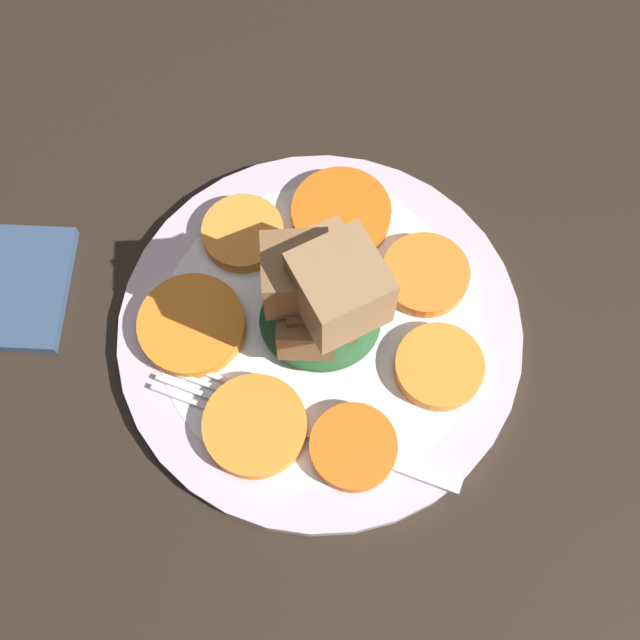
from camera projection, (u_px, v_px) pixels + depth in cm
name	position (u px, v px, depth cm)	size (l,w,h in cm)	color
table_slab	(320.00, 338.00, 53.57)	(120.00, 120.00, 2.00)	black
plate	(320.00, 329.00, 52.16)	(26.20, 26.20, 1.05)	silver
carrot_slice_0	(353.00, 447.00, 48.06)	(5.31, 5.31, 1.06)	orange
carrot_slice_1	(439.00, 367.00, 50.01)	(5.57, 5.57, 1.06)	orange
carrot_slice_2	(425.00, 275.00, 52.44)	(5.77, 5.77, 1.06)	orange
carrot_slice_3	(341.00, 213.00, 54.19)	(6.77, 6.77, 1.06)	orange
carrot_slice_4	(243.00, 233.00, 53.61)	(5.50, 5.50, 1.06)	orange
carrot_slice_5	(192.00, 325.00, 51.07)	(6.88, 6.88, 1.06)	orange
carrot_slice_6	(255.00, 426.00, 48.56)	(6.37, 6.37, 1.06)	orange
center_pile	(320.00, 300.00, 47.36)	(8.07, 9.16, 10.86)	#235128
fork	(298.00, 425.00, 48.92)	(19.36, 7.84, 0.40)	silver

